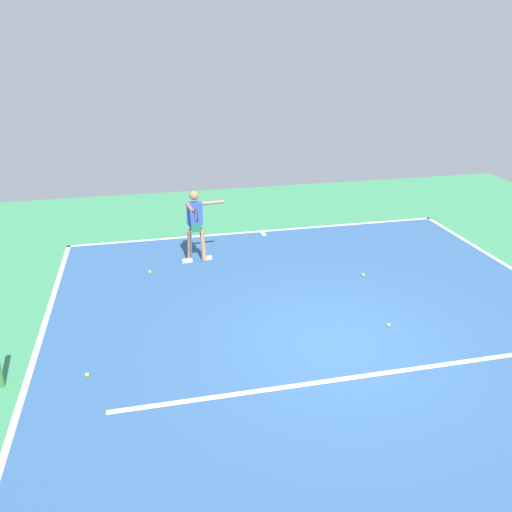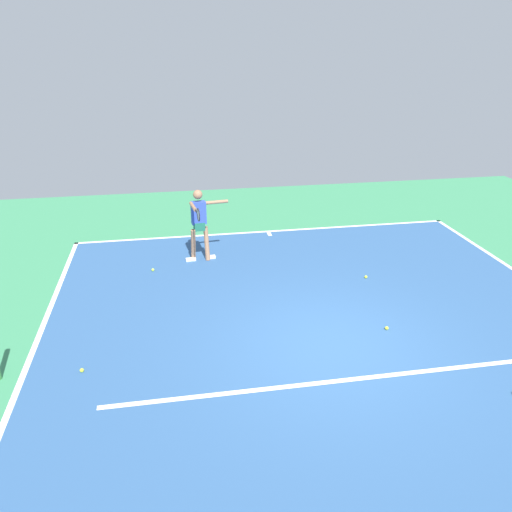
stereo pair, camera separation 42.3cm
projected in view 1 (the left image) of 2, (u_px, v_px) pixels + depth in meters
The scene contains 11 objects.
ground_plane at pixel (337, 343), 8.97m from camera, with size 20.78×20.78×0.00m, color #388456.
court_surface at pixel (337, 343), 8.96m from camera, with size 10.39×11.77×0.00m, color #2D5484.
court_line_baseline_near at pixel (262, 231), 14.20m from camera, with size 10.39×0.10×0.01m, color white.
court_line_sideline_right at pixel (26, 383), 7.93m from camera, with size 0.10×11.77×0.01m, color white.
court_line_service at pixel (359, 377), 8.08m from camera, with size 7.79×0.10×0.01m, color white.
court_line_centre_mark at pixel (263, 234), 14.02m from camera, with size 0.10×0.30×0.01m, color white.
tennis_player at pixel (196, 222), 11.90m from camera, with size 1.08×1.22×1.76m.
tennis_ball_near_player at pixel (388, 325), 9.48m from camera, with size 0.07×0.07×0.07m, color yellow.
tennis_ball_far_corner at pixel (150, 272), 11.65m from camera, with size 0.07×0.07×0.07m, color #C6E53D.
tennis_ball_near_service_line at pixel (363, 275), 11.50m from camera, with size 0.07×0.07×0.07m, color yellow.
tennis_ball_centre_court at pixel (87, 375), 8.07m from camera, with size 0.07×0.07×0.07m, color #CCE033.
Camera 1 is at (3.06, 7.15, 4.94)m, focal length 35.68 mm.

